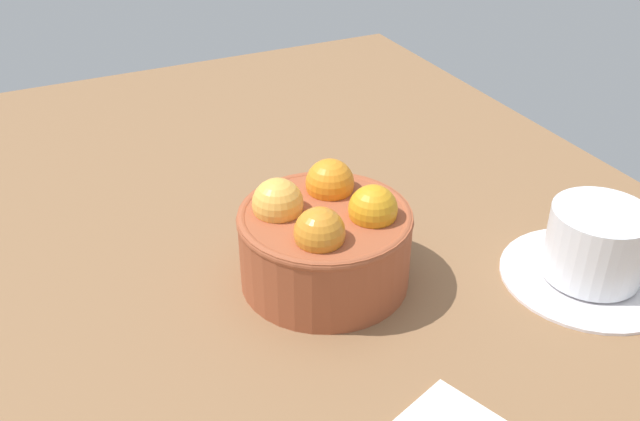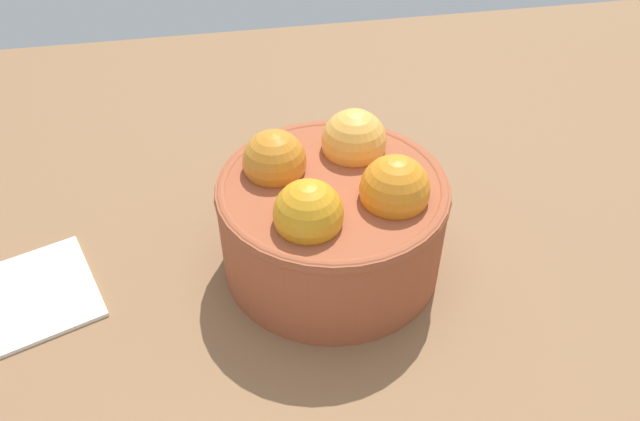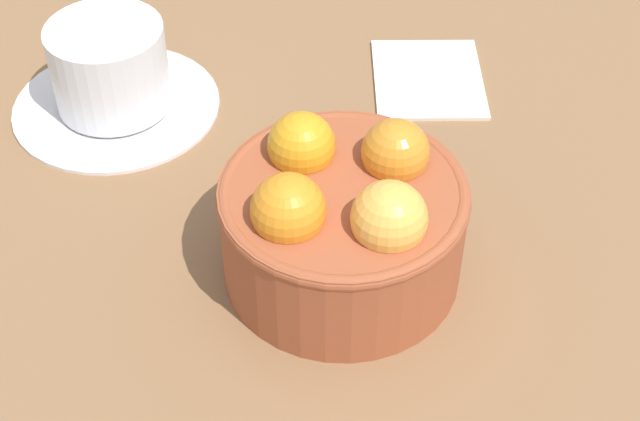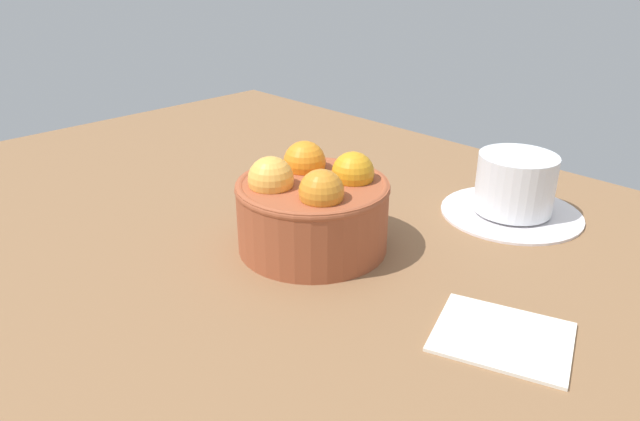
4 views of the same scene
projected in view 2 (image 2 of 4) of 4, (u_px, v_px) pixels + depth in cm
name	position (u px, v px, depth cm)	size (l,w,h in cm)	color
ground_plane	(331.00, 283.00, 46.80)	(121.15, 80.74, 4.72)	brown
terracotta_bowl	(333.00, 213.00, 42.31)	(15.55, 15.55, 10.15)	#9E4C2D
folded_napkin	(12.00, 304.00, 41.74)	(10.56, 8.71, 0.60)	white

